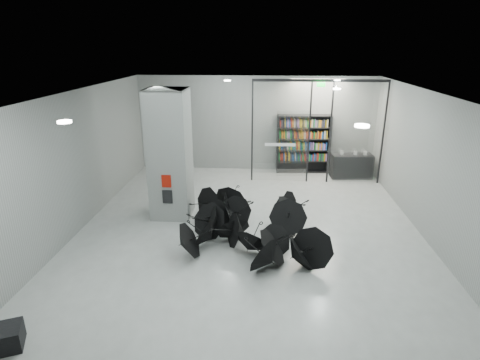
# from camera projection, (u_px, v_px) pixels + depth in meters

# --- Properties ---
(room) EXTENTS (14.00, 14.02, 4.01)m
(room) POSITION_uv_depth(u_px,v_px,m) (248.00, 145.00, 9.63)
(room) COLOR #939693
(room) RESTS_ON ground
(column) EXTENTS (1.20, 1.20, 4.00)m
(column) POSITION_uv_depth(u_px,v_px,m) (170.00, 155.00, 11.96)
(column) COLOR slate
(column) RESTS_ON ground
(fire_cabinet) EXTENTS (0.28, 0.04, 0.38)m
(fire_cabinet) POSITION_uv_depth(u_px,v_px,m) (166.00, 181.00, 11.59)
(fire_cabinet) COLOR #A50A07
(fire_cabinet) RESTS_ON column
(info_panel) EXTENTS (0.30, 0.03, 0.42)m
(info_panel) POSITION_uv_depth(u_px,v_px,m) (167.00, 197.00, 11.76)
(info_panel) COLOR black
(info_panel) RESTS_ON column
(exit_sign) EXTENTS (0.30, 0.06, 0.15)m
(exit_sign) POSITION_uv_depth(u_px,v_px,m) (321.00, 85.00, 14.14)
(exit_sign) COLOR #0CE533
(exit_sign) RESTS_ON room
(glass_partition) EXTENTS (5.06, 0.08, 4.00)m
(glass_partition) POSITION_uv_depth(u_px,v_px,m) (317.00, 128.00, 14.87)
(glass_partition) COLOR silver
(glass_partition) RESTS_ON ground
(bookshelf) EXTENTS (2.25, 0.58, 2.45)m
(bookshelf) POSITION_uv_depth(u_px,v_px,m) (303.00, 144.00, 16.39)
(bookshelf) COLOR black
(bookshelf) RESTS_ON ground
(shop_counter) EXTENTS (1.69, 0.81, 0.98)m
(shop_counter) POSITION_uv_depth(u_px,v_px,m) (351.00, 166.00, 15.90)
(shop_counter) COLOR black
(shop_counter) RESTS_ON ground
(umbrella_cluster) EXTENTS (4.48, 4.63, 1.33)m
(umbrella_cluster) POSITION_uv_depth(u_px,v_px,m) (247.00, 228.00, 10.94)
(umbrella_cluster) COLOR black
(umbrella_cluster) RESTS_ON ground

